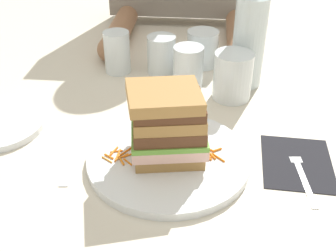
{
  "coord_description": "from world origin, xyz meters",
  "views": [
    {
      "loc": [
        0.06,
        -0.57,
        0.46
      ],
      "look_at": [
        -0.0,
        0.03,
        0.05
      ],
      "focal_mm": 45.58,
      "sensor_mm": 36.0,
      "label": 1
    }
  ],
  "objects_px": {
    "sandwich": "(166,125)",
    "knife": "(73,151)",
    "empty_tumbler_3": "(161,55)",
    "napkin_dark": "(297,162)",
    "juice_glass": "(233,78)",
    "empty_tumbler_2": "(188,67)",
    "empty_tumbler_0": "(202,48)",
    "fork": "(301,169)",
    "main_plate": "(166,159)",
    "water_bottle": "(250,36)",
    "empty_tumbler_1": "(117,52)"
  },
  "relations": [
    {
      "from": "water_bottle",
      "to": "empty_tumbler_3",
      "type": "distance_m",
      "value": 0.21
    },
    {
      "from": "knife",
      "to": "juice_glass",
      "type": "bearing_deg",
      "value": 38.23
    },
    {
      "from": "napkin_dark",
      "to": "empty_tumbler_1",
      "type": "distance_m",
      "value": 0.49
    },
    {
      "from": "empty_tumbler_3",
      "to": "napkin_dark",
      "type": "bearing_deg",
      "value": -50.11
    },
    {
      "from": "sandwich",
      "to": "empty_tumbler_0",
      "type": "distance_m",
      "value": 0.4
    },
    {
      "from": "main_plate",
      "to": "empty_tumbler_2",
      "type": "distance_m",
      "value": 0.28
    },
    {
      "from": "knife",
      "to": "empty_tumbler_2",
      "type": "relative_size",
      "value": 2.14
    },
    {
      "from": "fork",
      "to": "empty_tumbler_1",
      "type": "distance_m",
      "value": 0.51
    },
    {
      "from": "napkin_dark",
      "to": "water_bottle",
      "type": "bearing_deg",
      "value": 104.9
    },
    {
      "from": "main_plate",
      "to": "empty_tumbler_1",
      "type": "xyz_separation_m",
      "value": [
        -0.15,
        0.33,
        0.04
      ]
    },
    {
      "from": "sandwich",
      "to": "water_bottle",
      "type": "bearing_deg",
      "value": 64.16
    },
    {
      "from": "juice_glass",
      "to": "empty_tumbler_2",
      "type": "xyz_separation_m",
      "value": [
        -0.1,
        0.04,
        0.0
      ]
    },
    {
      "from": "fork",
      "to": "empty_tumbler_3",
      "type": "relative_size",
      "value": 1.89
    },
    {
      "from": "fork",
      "to": "empty_tumbler_0",
      "type": "relative_size",
      "value": 1.94
    },
    {
      "from": "knife",
      "to": "empty_tumbler_0",
      "type": "xyz_separation_m",
      "value": [
        0.22,
        0.38,
        0.04
      ]
    },
    {
      "from": "empty_tumbler_1",
      "to": "juice_glass",
      "type": "bearing_deg",
      "value": -20.32
    },
    {
      "from": "empty_tumbler_0",
      "to": "fork",
      "type": "bearing_deg",
      "value": -65.68
    },
    {
      "from": "fork",
      "to": "water_bottle",
      "type": "xyz_separation_m",
      "value": [
        -0.08,
        0.31,
        0.11
      ]
    },
    {
      "from": "main_plate",
      "to": "fork",
      "type": "relative_size",
      "value": 1.66
    },
    {
      "from": "empty_tumbler_1",
      "to": "empty_tumbler_3",
      "type": "bearing_deg",
      "value": 3.92
    },
    {
      "from": "napkin_dark",
      "to": "empty_tumbler_3",
      "type": "xyz_separation_m",
      "value": [
        -0.27,
        0.32,
        0.04
      ]
    },
    {
      "from": "sandwich",
      "to": "empty_tumbler_3",
      "type": "bearing_deg",
      "value": 97.71
    },
    {
      "from": "sandwich",
      "to": "napkin_dark",
      "type": "distance_m",
      "value": 0.24
    },
    {
      "from": "main_plate",
      "to": "water_bottle",
      "type": "xyz_separation_m",
      "value": [
        0.15,
        0.3,
        0.11
      ]
    },
    {
      "from": "empty_tumbler_1",
      "to": "empty_tumbler_3",
      "type": "xyz_separation_m",
      "value": [
        0.1,
        0.01,
        -0.0
      ]
    },
    {
      "from": "napkin_dark",
      "to": "juice_glass",
      "type": "bearing_deg",
      "value": 116.37
    },
    {
      "from": "main_plate",
      "to": "juice_glass",
      "type": "distance_m",
      "value": 0.27
    },
    {
      "from": "main_plate",
      "to": "knife",
      "type": "xyz_separation_m",
      "value": [
        -0.17,
        0.01,
        -0.01
      ]
    },
    {
      "from": "empty_tumbler_2",
      "to": "empty_tumbler_1",
      "type": "bearing_deg",
      "value": 161.02
    },
    {
      "from": "juice_glass",
      "to": "water_bottle",
      "type": "bearing_deg",
      "value": 64.31
    },
    {
      "from": "knife",
      "to": "napkin_dark",
      "type": "bearing_deg",
      "value": 0.85
    },
    {
      "from": "sandwich",
      "to": "knife",
      "type": "xyz_separation_m",
      "value": [
        -0.17,
        0.01,
        -0.08
      ]
    },
    {
      "from": "main_plate",
      "to": "sandwich",
      "type": "height_order",
      "value": "sandwich"
    },
    {
      "from": "empty_tumbler_1",
      "to": "empty_tumbler_3",
      "type": "height_order",
      "value": "empty_tumbler_1"
    },
    {
      "from": "knife",
      "to": "empty_tumbler_3",
      "type": "bearing_deg",
      "value": 69.71
    },
    {
      "from": "empty_tumbler_0",
      "to": "empty_tumbler_2",
      "type": "bearing_deg",
      "value": -103.66
    },
    {
      "from": "main_plate",
      "to": "empty_tumbler_3",
      "type": "xyz_separation_m",
      "value": [
        -0.05,
        0.34,
        0.04
      ]
    },
    {
      "from": "main_plate",
      "to": "water_bottle",
      "type": "relative_size",
      "value": 1.09
    },
    {
      "from": "juice_glass",
      "to": "empty_tumbler_1",
      "type": "height_order",
      "value": "juice_glass"
    },
    {
      "from": "napkin_dark",
      "to": "empty_tumbler_0",
      "type": "distance_m",
      "value": 0.41
    },
    {
      "from": "main_plate",
      "to": "empty_tumbler_2",
      "type": "height_order",
      "value": "empty_tumbler_2"
    },
    {
      "from": "water_bottle",
      "to": "empty_tumbler_0",
      "type": "bearing_deg",
      "value": 138.99
    },
    {
      "from": "empty_tumbler_0",
      "to": "juice_glass",
      "type": "bearing_deg",
      "value": -66.2
    },
    {
      "from": "sandwich",
      "to": "knife",
      "type": "distance_m",
      "value": 0.18
    },
    {
      "from": "main_plate",
      "to": "knife",
      "type": "relative_size",
      "value": 1.38
    },
    {
      "from": "juice_glass",
      "to": "water_bottle",
      "type": "height_order",
      "value": "water_bottle"
    },
    {
      "from": "sandwich",
      "to": "empty_tumbler_2",
      "type": "bearing_deg",
      "value": 85.89
    },
    {
      "from": "sandwich",
      "to": "fork",
      "type": "xyz_separation_m",
      "value": [
        0.23,
        -0.0,
        -0.07
      ]
    },
    {
      "from": "empty_tumbler_1",
      "to": "sandwich",
      "type": "bearing_deg",
      "value": -66.01
    },
    {
      "from": "fork",
      "to": "knife",
      "type": "bearing_deg",
      "value": 177.61
    }
  ]
}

